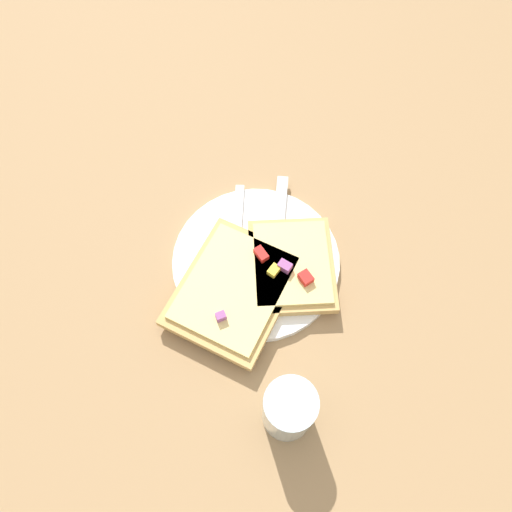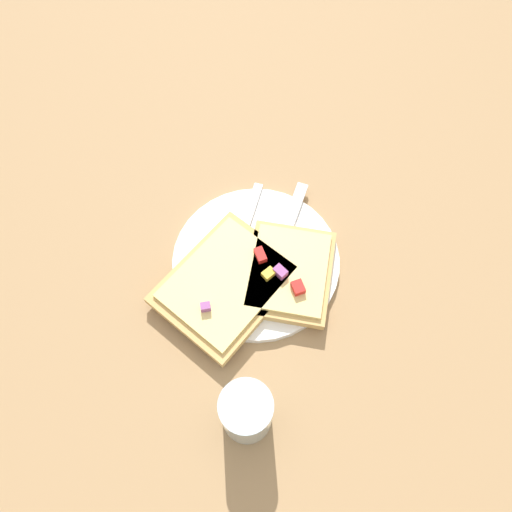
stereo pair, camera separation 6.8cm
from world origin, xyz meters
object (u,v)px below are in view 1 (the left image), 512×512
knife (278,230)px  pizza_slice_corner (292,265)px  pizza_slice_main (236,290)px  drinking_glass (289,410)px  fork (235,256)px  plate (256,261)px

knife → pizza_slice_corner: size_ratio=1.14×
pizza_slice_main → drinking_glass: bearing=-131.6°
drinking_glass → pizza_slice_main: bearing=-127.2°
pizza_slice_main → fork: bearing=29.2°
pizza_slice_corner → fork: bearing=-105.0°
pizza_slice_corner → knife: bearing=-166.2°
pizza_slice_main → drinking_glass: drinking_glass is taller
fork → pizza_slice_main: bearing=5.2°
fork → knife: (-0.07, 0.03, 0.00)m
pizza_slice_main → drinking_glass: size_ratio=1.91×
plate → knife: (-0.05, 0.00, 0.01)m
pizza_slice_corner → pizza_slice_main: bearing=-66.4°
pizza_slice_main → pizza_slice_corner: (-0.07, 0.04, 0.00)m
plate → pizza_slice_corner: 0.05m
plate → pizza_slice_main: 0.06m
pizza_slice_main → pizza_slice_corner: 0.08m
pizza_slice_main → plate: bearing=-0.7°
knife → pizza_slice_main: 0.11m
plate → pizza_slice_main: size_ratio=1.27×
fork → knife: knife is taller
plate → knife: bearing=175.7°
pizza_slice_main → drinking_glass: 0.17m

